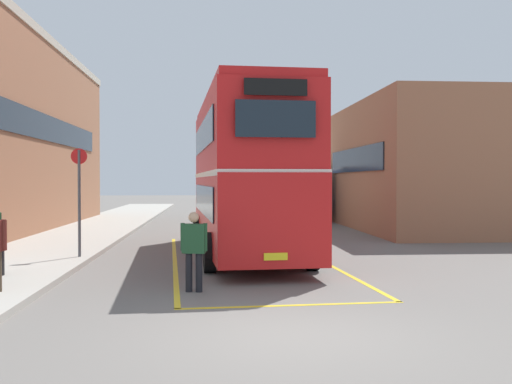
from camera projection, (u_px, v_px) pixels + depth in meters
name	position (u px, v px, depth m)	size (l,w,h in m)	color
ground_plane	(241.00, 239.00, 23.03)	(135.60, 135.60, 0.00)	#66605B
sidewalk_left	(85.00, 232.00, 24.92)	(4.00, 57.60, 0.14)	#A39E93
depot_building_right	(448.00, 167.00, 27.70)	(8.98, 12.41, 5.86)	#9E6647
double_decker_bus	(245.00, 173.00, 17.91)	(3.38, 10.73, 4.75)	black
single_deck_bus	(288.00, 191.00, 34.99)	(3.28, 8.46, 3.02)	black
pedestrian_boarding	(194.00, 246.00, 11.99)	(0.55, 0.30, 1.63)	black
bus_stop_sign	(79.00, 192.00, 16.47)	(0.44, 0.10, 3.03)	#4C4C51
bay_marking_yellow	(251.00, 264.00, 16.01)	(5.08, 12.87, 0.01)	gold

